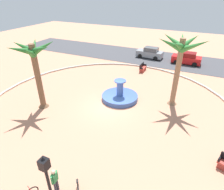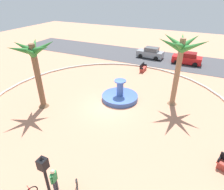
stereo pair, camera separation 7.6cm
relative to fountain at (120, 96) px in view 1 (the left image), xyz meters
name	(u,v)px [view 1 (the left image)]	position (x,y,z in m)	size (l,w,h in m)	color
ground_plane	(108,107)	(-0.40, -1.73, -0.30)	(80.00, 80.00, 0.00)	tan
plaza_curb	(108,106)	(-0.40, -1.73, -0.20)	(22.86, 22.86, 0.20)	silver
street_asphalt	(153,58)	(-0.40, 14.10, -0.29)	(48.00, 8.00, 0.03)	#424247
fountain	(120,96)	(0.00, 0.00, 0.00)	(3.52, 3.52, 2.04)	#38569E
palm_tree_near_fountain	(35,61)	(-5.86, -4.26, 4.06)	(3.85, 3.55, 6.05)	brown
palm_tree_by_curb	(181,54)	(4.83, 1.35, 4.54)	(4.05, 4.30, 6.39)	#8E6B4C
bench_west	(143,68)	(-0.18, 8.12, 0.05)	(0.54, 1.61, 1.00)	#B73D33
lamppost	(50,190)	(2.02, -11.89, 2.29)	(0.32, 0.32, 4.42)	black
person_cyclist_helmet	(55,180)	(0.82, -10.54, 0.60)	(0.23, 0.53, 1.61)	#33333D
parked_car_leftmost	(150,53)	(-0.85, 13.91, 0.48)	(4.09, 2.10, 1.67)	gray
parked_car_second	(187,58)	(4.66, 13.51, 0.48)	(4.01, 1.93, 1.67)	red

